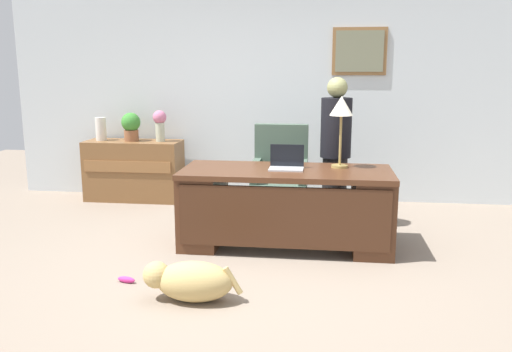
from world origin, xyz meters
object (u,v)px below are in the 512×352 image
object	(u,v)px
dog_lying	(190,281)
desk_lamp	(341,111)
dog_toy_plush	(126,280)
vase_empty	(101,129)
credenza	(134,170)
armchair	(280,178)
laptop	(287,163)
vase_with_flowers	(160,123)
desk	(286,205)
potted_plant	(131,125)
person_standing	(335,152)

from	to	relation	value
dog_lying	desk_lamp	distance (m)	2.18
dog_toy_plush	vase_empty	bearing A→B (deg)	115.99
credenza	armchair	bearing A→B (deg)	-19.91
laptop	vase_empty	world-z (taller)	vase_empty
vase_with_flowers	dog_toy_plush	distance (m)	2.88
desk	desk_lamp	xyz separation A→B (m)	(0.50, 0.20, 0.88)
credenza	dog_toy_plush	xyz separation A→B (m)	(0.88, -2.66, -0.36)
dog_lying	potted_plant	size ratio (longest dim) A/B	2.06
dog_toy_plush	laptop	bearing A→B (deg)	42.73
dog_lying	vase_empty	distance (m)	3.56
dog_lying	person_standing	bearing A→B (deg)	61.82
dog_toy_plush	desk_lamp	bearing A→B (deg)	36.16
person_standing	dog_toy_plush	xyz separation A→B (m)	(-1.66, -1.75, -0.79)
laptop	vase_with_flowers	distance (m)	2.32
vase_with_flowers	desk_lamp	bearing A→B (deg)	-32.74
armchair	laptop	world-z (taller)	armchair
armchair	vase_with_flowers	world-z (taller)	vase_with_flowers
desk_lamp	vase_empty	xyz separation A→B (m)	(-2.99, 1.42, -0.37)
potted_plant	dog_toy_plush	size ratio (longest dim) A/B	2.33
desk_lamp	dog_toy_plush	bearing A→B (deg)	-143.84
vase_empty	armchair	bearing A→B (deg)	-16.62
credenza	person_standing	bearing A→B (deg)	-19.68
credenza	potted_plant	distance (m)	0.58
desk_lamp	vase_with_flowers	world-z (taller)	desk_lamp
person_standing	vase_with_flowers	world-z (taller)	person_standing
armchair	vase_empty	world-z (taller)	armchair
armchair	desk_lamp	bearing A→B (deg)	-48.71
person_standing	desk	bearing A→B (deg)	-123.32
laptop	dog_toy_plush	distance (m)	1.80
vase_empty	desk_lamp	bearing A→B (deg)	-25.41
dog_toy_plush	desk	bearing A→B (deg)	40.98
person_standing	laptop	xyz separation A→B (m)	(-0.47, -0.65, -0.01)
dog_lying	desk_lamp	xyz separation A→B (m)	(1.11, 1.50, 1.13)
desk_lamp	dog_lying	bearing A→B (deg)	-126.47
potted_plant	armchair	bearing A→B (deg)	-19.80
person_standing	laptop	bearing A→B (deg)	-125.96
dog_lying	dog_toy_plush	distance (m)	0.66
desk	person_standing	distance (m)	0.94
desk_lamp	dog_toy_plush	world-z (taller)	desk_lamp
armchair	potted_plant	xyz separation A→B (m)	(-1.96, 0.71, 0.48)
vase_empty	dog_toy_plush	distance (m)	3.09
credenza	potted_plant	world-z (taller)	potted_plant
vase_with_flowers	vase_empty	xyz separation A→B (m)	(-0.78, 0.00, -0.09)
vase_with_flowers	vase_empty	bearing A→B (deg)	180.00
credenza	vase_empty	world-z (taller)	vase_empty
credenza	dog_lying	size ratio (longest dim) A/B	1.64
person_standing	armchair	bearing A→B (deg)	161.05
dog_lying	potted_plant	bearing A→B (deg)	116.88
vase_empty	potted_plant	bearing A→B (deg)	0.00
credenza	dog_toy_plush	size ratio (longest dim) A/B	7.89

